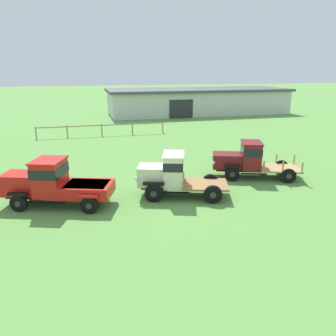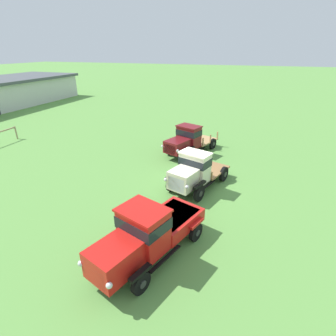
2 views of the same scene
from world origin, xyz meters
The scene contains 4 objects.
ground_plane centered at (0.00, 0.00, 0.00)m, with size 240.00×240.00×0.00m, color #5B9342.
vintage_truck_foreground_near centered at (-5.88, 0.30, 1.10)m, with size 5.42×3.26×2.22m.
vintage_truck_second_in_line centered at (-0.23, -0.03, 1.13)m, with size 4.83×3.05×2.22m.
vintage_truck_midrow_center centered at (4.90, 1.77, 1.11)m, with size 5.38×3.36×2.15m.
Camera 2 is at (-12.91, -2.99, 7.29)m, focal length 28.00 mm.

